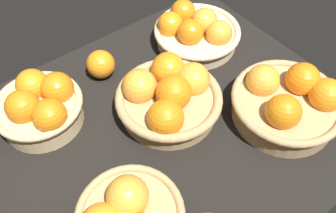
{
  "coord_description": "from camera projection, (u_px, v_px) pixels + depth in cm",
  "views": [
    {
      "loc": [
        -30.23,
        -38.94,
        70.38
      ],
      "look_at": [
        0.66,
        1.64,
        7.0
      ],
      "focal_mm": 38.09,
      "sensor_mm": 36.0,
      "label": 1
    }
  ],
  "objects": [
    {
      "name": "basket_far_right",
      "position": [
        196.0,
        31.0,
        0.98
      ],
      "size": [
        23.86,
        23.86,
        10.17
      ],
      "color": "#D3BC8C",
      "rests_on": "market_tray"
    },
    {
      "name": "basket_near_right",
      "position": [
        288.0,
        102.0,
        0.81
      ],
      "size": [
        25.39,
        25.39,
        11.89
      ],
      "color": "tan",
      "rests_on": "market_tray"
    },
    {
      "name": "basket_far_left",
      "position": [
        40.0,
        106.0,
        0.8
      ],
      "size": [
        20.06,
        20.06,
        11.61
      ],
      "color": "tan",
      "rests_on": "market_tray"
    },
    {
      "name": "loose_orange_front_gap",
      "position": [
        101.0,
        64.0,
        0.9
      ],
      "size": [
        7.3,
        7.3,
        7.3
      ],
      "primitive_type": "sphere",
      "color": "orange",
      "rests_on": "market_tray"
    },
    {
      "name": "basket_center",
      "position": [
        168.0,
        96.0,
        0.82
      ],
      "size": [
        24.88,
        24.88,
        11.8
      ],
      "color": "tan",
      "rests_on": "market_tray"
    },
    {
      "name": "market_tray",
      "position": [
        170.0,
        127.0,
        0.85
      ],
      "size": [
        84.0,
        72.0,
        3.0
      ],
      "primitive_type": "cube",
      "color": "black",
      "rests_on": "ground"
    }
  ]
}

